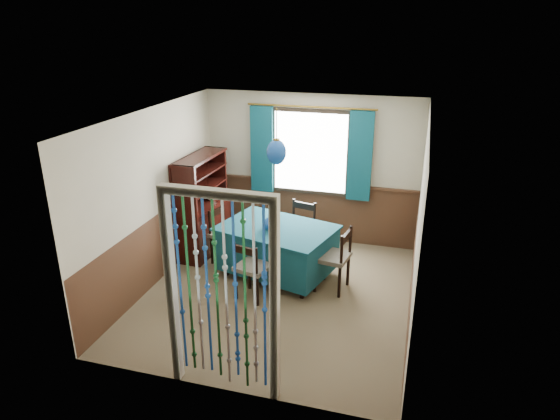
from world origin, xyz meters
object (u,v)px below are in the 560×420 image
(chair_far, at_px, (299,229))
(chair_right, at_px, (335,258))
(bowl_shelf, at_px, (200,189))
(pendant_lamp, at_px, (277,152))
(chair_left, at_px, (225,234))
(vase_sideboard, at_px, (211,195))
(chair_near, at_px, (252,268))
(vase_table, at_px, (271,222))
(sideboard, at_px, (203,218))
(dining_table, at_px, (277,247))

(chair_far, relative_size, chair_right, 0.98)
(bowl_shelf, bearing_deg, pendant_lamp, -13.26)
(chair_left, bearing_deg, vase_sideboard, -126.57)
(chair_near, relative_size, chair_left, 0.97)
(pendant_lamp, bearing_deg, vase_sideboard, 151.36)
(chair_near, xyz_separation_m, vase_sideboard, (-1.20, 1.47, 0.44))
(chair_near, xyz_separation_m, chair_left, (-0.76, 0.94, 0.01))
(chair_near, xyz_separation_m, chair_far, (0.32, 1.41, 0.03))
(chair_right, bearing_deg, chair_left, 87.01)
(chair_near, xyz_separation_m, vase_table, (0.08, 0.64, 0.43))
(sideboard, xyz_separation_m, vase_table, (1.34, -0.60, 0.32))
(vase_sideboard, bearing_deg, chair_right, -22.33)
(sideboard, xyz_separation_m, pendant_lamp, (1.40, -0.50, 1.33))
(bowl_shelf, distance_m, vase_sideboard, 0.48)
(vase_table, height_order, bowl_shelf, bowl_shelf)
(chair_near, height_order, sideboard, sideboard)
(sideboard, distance_m, vase_table, 1.50)
(chair_far, relative_size, pendant_lamp, 1.17)
(dining_table, xyz_separation_m, chair_right, (0.89, -0.18, 0.05))
(vase_table, relative_size, bowl_shelf, 1.09)
(chair_near, height_order, chair_left, chair_left)
(vase_sideboard, bearing_deg, chair_left, -50.11)
(chair_far, xyz_separation_m, chair_right, (0.72, -0.86, 0.01))
(dining_table, distance_m, chair_right, 0.91)
(chair_left, xyz_separation_m, vase_table, (0.84, -0.30, 0.41))
(dining_table, relative_size, vase_sideboard, 10.03)
(bowl_shelf, xyz_separation_m, vase_sideboard, (0.00, 0.42, -0.23))
(chair_left, xyz_separation_m, pendant_lamp, (0.90, -0.21, 1.42))
(chair_right, bearing_deg, chair_far, 49.15)
(chair_left, relative_size, vase_sideboard, 4.82)
(chair_near, bearing_deg, dining_table, 93.56)
(chair_near, xyz_separation_m, sideboard, (-1.26, 1.24, 0.11))
(dining_table, xyz_separation_m, chair_far, (0.18, 0.67, 0.04))
(dining_table, bearing_deg, pendant_lamp, 0.00)
(bowl_shelf, bearing_deg, sideboard, 107.81)
(chair_left, height_order, sideboard, sideboard)
(chair_far, distance_m, chair_left, 1.18)
(chair_left, distance_m, vase_sideboard, 0.80)
(chair_far, height_order, pendant_lamp, pendant_lamp)
(chair_far, bearing_deg, sideboard, 19.01)
(sideboard, height_order, vase_table, sideboard)
(chair_left, relative_size, chair_right, 0.95)
(chair_near, relative_size, sideboard, 0.53)
(chair_near, xyz_separation_m, bowl_shelf, (-1.20, 1.05, 0.67))
(chair_near, relative_size, pendant_lamp, 1.10)
(pendant_lamp, relative_size, vase_table, 3.55)
(sideboard, bearing_deg, vase_sideboard, 77.67)
(chair_right, distance_m, bowl_shelf, 2.37)
(vase_sideboard, bearing_deg, dining_table, -28.64)
(vase_table, bearing_deg, sideboard, 156.00)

